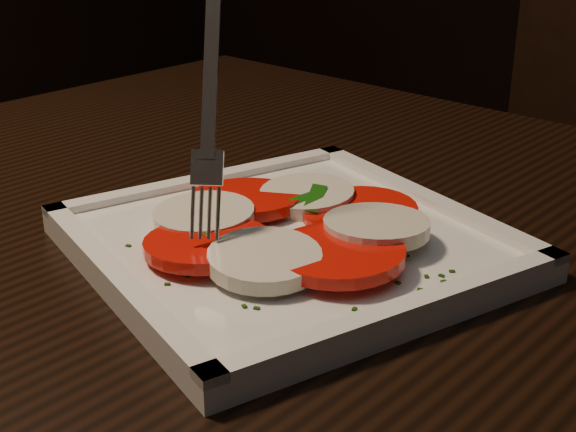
{
  "coord_description": "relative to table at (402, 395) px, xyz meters",
  "views": [
    {
      "loc": [
        0.34,
        -0.23,
        1.0
      ],
      "look_at": [
        0.05,
        0.18,
        0.78
      ],
      "focal_mm": 50.0,
      "sensor_mm": 36.0,
      "label": 1
    }
  ],
  "objects": [
    {
      "name": "fork",
      "position": [
        -0.12,
        -0.05,
        0.22
      ],
      "size": [
        0.07,
        0.09,
        0.17
      ],
      "primitive_type": null,
      "rotation": [
        0.0,
        0.0,
        0.54
      ],
      "color": "white",
      "rests_on": "caprese_salad"
    },
    {
      "name": "plate",
      "position": [
        -0.08,
        -0.03,
        0.11
      ],
      "size": [
        0.34,
        0.34,
        0.01
      ],
      "primitive_type": "cube",
      "rotation": [
        0.0,
        0.0,
        -0.39
      ],
      "color": "white",
      "rests_on": "table"
    },
    {
      "name": "chair",
      "position": [
        -0.08,
        0.72,
        -0.12
      ],
      "size": [
        0.53,
        0.53,
        0.93
      ],
      "rotation": [
        0.0,
        0.0,
        -0.33
      ],
      "color": "black",
      "rests_on": "ground"
    },
    {
      "name": "table",
      "position": [
        0.0,
        0.0,
        0.0
      ],
      "size": [
        1.29,
        0.94,
        0.75
      ],
      "rotation": [
        0.0,
        0.0,
        -0.12
      ],
      "color": "black",
      "rests_on": "ground"
    },
    {
      "name": "caprese_salad",
      "position": [
        -0.08,
        -0.03,
        0.12
      ],
      "size": [
        0.23,
        0.21,
        0.02
      ],
      "color": "red",
      "rests_on": "plate"
    }
  ]
}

